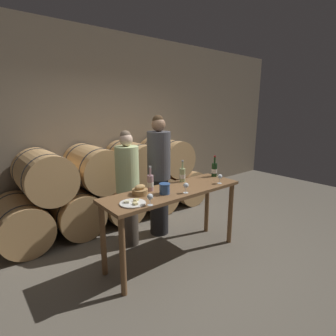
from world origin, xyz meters
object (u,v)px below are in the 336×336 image
object	(u,v)px
tasting_table	(174,200)
bread_basket	(140,191)
wine_bottle_rose	(150,183)
wine_glass_center	(220,177)
wine_glass_far_left	(150,197)
cheese_plate	(133,203)
wine_glass_left	(186,186)
person_left	(128,189)
wine_bottle_red	(214,170)
person_right	(159,175)
blue_crock	(165,188)
wine_bottle_white	(182,175)

from	to	relation	value
tasting_table	bread_basket	world-z (taller)	bread_basket
wine_bottle_rose	wine_glass_center	size ratio (longest dim) A/B	2.44
wine_bottle_rose	wine_glass_far_left	bearing A→B (deg)	-125.71
tasting_table	cheese_plate	bearing A→B (deg)	-170.93
wine_glass_far_left	wine_glass_left	xyz separation A→B (m)	(0.56, 0.06, 0.00)
tasting_table	person_left	size ratio (longest dim) A/B	1.14
bread_basket	wine_glass_center	world-z (taller)	wine_glass_center
tasting_table	wine_glass_center	xyz separation A→B (m)	(0.64, -0.19, 0.23)
wine_bottle_red	bread_basket	bearing A→B (deg)	-179.81
person_right	wine_bottle_red	world-z (taller)	person_right
tasting_table	wine_bottle_red	distance (m)	0.90
blue_crock	wine_bottle_rose	bearing A→B (deg)	106.02
person_right	wine_bottle_white	xyz separation A→B (m)	(0.05, -0.46, 0.09)
person_left	wine_bottle_rose	size ratio (longest dim) A/B	5.27
tasting_table	person_left	bearing A→B (deg)	112.70
bread_basket	cheese_plate	xyz separation A→B (m)	(-0.22, -0.20, -0.04)
cheese_plate	wine_glass_center	xyz separation A→B (m)	(1.29, -0.08, 0.08)
tasting_table	wine_glass_left	size ratio (longest dim) A/B	14.70
bread_basket	wine_glass_left	world-z (taller)	wine_glass_left
cheese_plate	wine_glass_far_left	size ratio (longest dim) A/B	2.21
person_left	cheese_plate	size ratio (longest dim) A/B	5.80
blue_crock	wine_glass_far_left	size ratio (longest dim) A/B	1.03
bread_basket	wine_glass_center	xyz separation A→B (m)	(1.07, -0.29, 0.04)
blue_crock	wine_glass_left	distance (m)	0.25
wine_glass_left	person_right	bearing A→B (deg)	74.11
person_left	tasting_table	bearing A→B (deg)	-67.30
wine_bottle_rose	wine_glass_far_left	distance (m)	0.49
person_left	blue_crock	xyz separation A→B (m)	(0.08, -0.71, 0.16)
tasting_table	blue_crock	bearing A→B (deg)	-162.76
person_right	person_left	bearing A→B (deg)	-179.99
wine_bottle_red	blue_crock	size ratio (longest dim) A/B	2.36
bread_basket	wine_bottle_red	bearing A→B (deg)	0.19
person_left	wine_glass_far_left	size ratio (longest dim) A/B	12.84
wine_glass_far_left	wine_glass_left	world-z (taller)	same
wine_glass_center	person_left	bearing A→B (deg)	137.45
wine_bottle_rose	blue_crock	world-z (taller)	wine_bottle_rose
tasting_table	person_left	distance (m)	0.70
wine_bottle_red	wine_glass_left	world-z (taller)	wine_bottle_red
person_right	wine_bottle_red	xyz separation A→B (m)	(0.60, -0.54, 0.10)
wine_glass_center	wine_bottle_red	bearing A→B (deg)	52.66
person_left	cheese_plate	bearing A→B (deg)	-116.90
wine_bottle_rose	bread_basket	world-z (taller)	wine_bottle_rose
wine_bottle_rose	bread_basket	distance (m)	0.19
blue_crock	wine_glass_left	world-z (taller)	same
bread_basket	wine_glass_left	size ratio (longest dim) A/B	1.45
tasting_table	wine_bottle_rose	size ratio (longest dim) A/B	6.03
bread_basket	person_right	bearing A→B (deg)	38.49
wine_bottle_white	wine_glass_center	xyz separation A→B (m)	(0.32, -0.38, -0.01)
tasting_table	wine_bottle_white	distance (m)	0.43
wine_glass_center	tasting_table	bearing A→B (deg)	163.70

